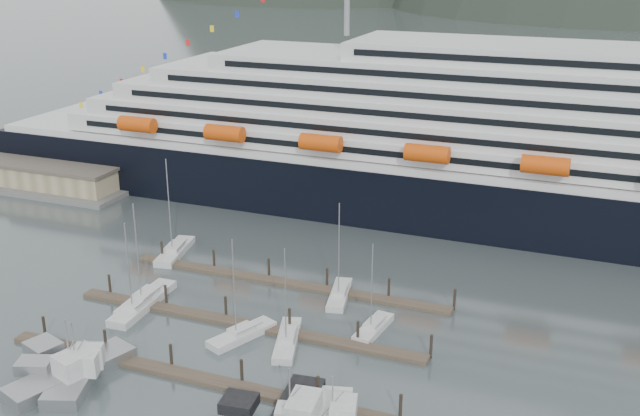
% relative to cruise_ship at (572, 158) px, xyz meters
% --- Properties ---
extents(ground, '(1600.00, 1600.00, 0.00)m').
position_rel_cruise_ship_xyz_m(ground, '(-30.03, -54.94, -12.04)').
color(ground, '#4D5A5B').
rests_on(ground, ground).
extents(cruise_ship, '(210.00, 30.40, 50.30)m').
position_rel_cruise_ship_xyz_m(cruise_ship, '(0.00, 0.00, 0.00)').
color(cruise_ship, black).
rests_on(cruise_ship, ground).
extents(warehouse, '(46.00, 20.00, 5.80)m').
position_rel_cruise_ship_xyz_m(warehouse, '(-102.03, -12.94, -9.79)').
color(warehouse, '#595956').
rests_on(warehouse, ground).
extents(dock_near, '(48.18, 2.28, 3.20)m').
position_rel_cruise_ship_xyz_m(dock_near, '(-34.95, -64.89, -11.73)').
color(dock_near, '#49392F').
rests_on(dock_near, ground).
extents(dock_mid, '(48.18, 2.28, 3.20)m').
position_rel_cruise_ship_xyz_m(dock_mid, '(-34.95, -51.89, -11.73)').
color(dock_mid, '#49392F').
rests_on(dock_mid, ground).
extents(dock_far, '(48.18, 2.28, 3.20)m').
position_rel_cruise_ship_xyz_m(dock_far, '(-34.95, -38.89, -11.73)').
color(dock_far, '#49392F').
rests_on(dock_far, ground).
extents(sailboat_a, '(3.47, 10.16, 13.42)m').
position_rel_cruise_ship_xyz_m(sailboat_a, '(-49.66, -53.85, -11.60)').
color(sailboat_a, '#B6B6B6').
rests_on(sailboat_a, ground).
extents(sailboat_b, '(3.04, 11.07, 15.02)m').
position_rel_cruise_ship_xyz_m(sailboat_b, '(-50.10, -50.99, -11.60)').
color(sailboat_b, '#B6B6B6').
rests_on(sailboat_b, ground).
extents(sailboat_c, '(5.99, 9.51, 13.73)m').
position_rel_cruise_ship_xyz_m(sailboat_c, '(-33.68, -54.82, -11.62)').
color(sailboat_c, '#B6B6B6').
rests_on(sailboat_c, ground).
extents(sailboat_d, '(5.28, 10.50, 13.30)m').
position_rel_cruise_ship_xyz_m(sailboat_d, '(-27.95, -54.03, -11.63)').
color(sailboat_d, '#B6B6B6').
rests_on(sailboat_d, ground).
extents(sailboat_e, '(4.96, 11.26, 16.26)m').
position_rel_cruise_ship_xyz_m(sailboat_e, '(-55.35, -35.37, -11.59)').
color(sailboat_e, '#B6B6B6').
rests_on(sailboat_e, ground).
extents(sailboat_g, '(4.20, 9.68, 14.39)m').
position_rel_cruise_ship_xyz_m(sailboat_g, '(-26.36, -40.02, -11.63)').
color(sailboat_g, '#B6B6B6').
rests_on(sailboat_g, ground).
extents(sailboat_h, '(3.21, 8.17, 12.45)m').
position_rel_cruise_ship_xyz_m(sailboat_h, '(-19.19, -47.27, -11.63)').
color(sailboat_h, '#B6B6B6').
rests_on(sailboat_h, ground).
extents(trawler_a, '(11.96, 15.23, 8.14)m').
position_rel_cruise_ship_xyz_m(trawler_a, '(-47.30, -69.89, -11.04)').
color(trawler_a, '#989B9E').
rests_on(trawler_a, ground).
extents(trawler_b, '(10.53, 12.80, 7.95)m').
position_rel_cruise_ship_xyz_m(trawler_b, '(-46.47, -69.99, -11.06)').
color(trawler_b, '#989B9E').
rests_on(trawler_b, ground).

